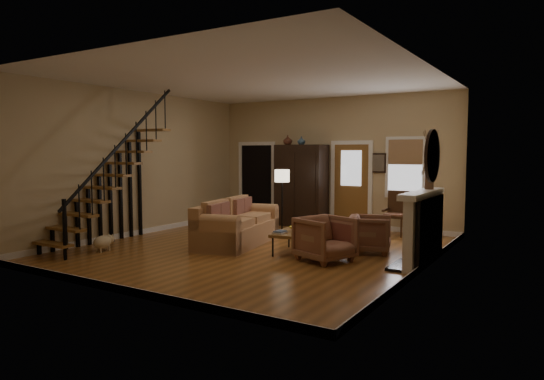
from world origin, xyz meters
The scene contains 15 objects.
room centered at (-0.41, 1.76, 1.51)m, with size 7.00×7.33×3.30m.
staircase centered at (-2.78, -1.30, 1.60)m, with size 0.94×2.80×3.20m, color brown, non-canonical shape.
fireplace centered at (3.13, 0.50, 0.74)m, with size 0.33×1.95×2.30m.
armoire centered at (-0.70, 3.15, 1.05)m, with size 1.30×0.60×2.10m, color black, non-canonical shape.
vase_a centered at (-1.05, 3.05, 2.22)m, with size 0.24×0.24×0.25m, color #4C2619.
vase_b centered at (-0.65, 3.05, 2.21)m, with size 0.20×0.20×0.21m, color #334C60.
sofa centered at (-0.62, 0.21, 0.43)m, with size 0.99×2.30×0.86m, color tan, non-canonical shape.
coffee_table centered at (0.78, 0.08, 0.20)m, with size 0.62×1.06×0.41m, color brown, non-canonical shape.
bowl centered at (0.83, 0.23, 0.45)m, with size 0.36×0.36×0.09m, color yellow.
books centered at (0.66, -0.22, 0.43)m, with size 0.19×0.27×0.05m, color beige, non-canonical shape.
armchair_left centered at (1.60, -0.24, 0.39)m, with size 0.84×0.87×0.79m, color brown.
armchair_right centered at (2.01, 0.87, 0.36)m, with size 0.76×0.78×0.71m, color brown.
floor_lamp centered at (-0.47, 1.77, 0.75)m, with size 0.35×0.35×1.51m, color black, non-canonical shape.
side_chair centered at (1.85, 2.95, 0.51)m, with size 0.54×0.54×1.02m, color #3E2513, non-canonical shape.
dog centered at (-2.41, -1.76, 0.16)m, with size 0.26×0.44×0.32m, color beige, non-canonical shape.
Camera 1 is at (5.20, -7.90, 1.92)m, focal length 32.00 mm.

